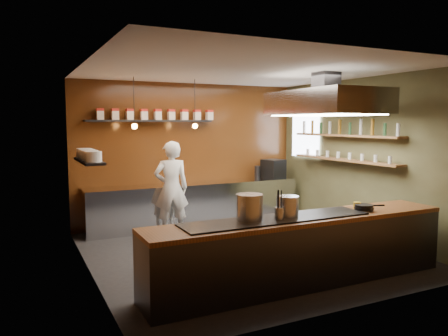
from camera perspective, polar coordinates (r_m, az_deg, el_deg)
floor at (r=7.47m, az=2.75°, el=-10.91°), size 5.00×5.00×0.00m
back_wall at (r=9.45m, az=-4.48°, el=1.88°), size 5.00×0.00×5.00m
left_wall at (r=6.38m, az=-17.31°, el=-0.32°), size 0.00×5.00×5.00m
right_wall at (r=8.66m, az=17.49°, el=1.26°), size 0.00×5.00×5.00m
ceiling at (r=7.20m, az=2.87°, el=12.59°), size 5.00×5.00×0.00m
window_pane at (r=9.91m, az=10.59°, el=4.31°), size 0.00×1.00×1.00m
prep_counter at (r=9.28m, az=-3.68°, el=-4.73°), size 4.60×0.65×0.90m
pass_counter at (r=6.04m, az=10.13°, el=-10.50°), size 4.40×0.72×0.94m
tin_shelf at (r=9.00m, az=-9.56°, el=6.08°), size 2.60×0.26×0.04m
plate_shelf at (r=7.38m, az=-17.26°, el=0.89°), size 0.30×1.40×0.04m
bottle_shelf_upper at (r=8.75m, az=15.46°, el=4.12°), size 0.26×2.80×0.04m
bottle_shelf_lower at (r=8.78m, az=15.38°, el=1.05°), size 0.26×2.80×0.04m
extractor_hood at (r=7.55m, az=13.12°, el=8.36°), size 1.20×2.00×0.72m
pendant_left at (r=8.23m, az=-11.61°, el=5.72°), size 0.10×0.10×0.95m
pendant_right at (r=8.61m, az=-3.81°, el=5.84°), size 0.10×0.10×0.95m
storage_tins at (r=9.04m, az=-8.66°, el=6.93°), size 2.43×0.13×0.22m
plate_stacks at (r=7.38m, az=-17.28°, el=1.66°), size 0.26×1.16×0.16m
bottles at (r=8.75m, az=15.49°, el=5.04°), size 0.06×2.66×0.24m
wine_glasses at (r=8.77m, az=15.39°, el=1.61°), size 0.07×2.37×0.13m
stockpot_large at (r=5.54m, az=3.38°, el=-5.11°), size 0.42×0.42×0.33m
stockpot_small at (r=5.80m, az=8.29°, el=-4.96°), size 0.33×0.33×0.27m
utensil_crock at (r=5.59m, az=7.23°, el=-5.93°), size 0.14×0.14×0.16m
frying_pan at (r=6.53m, az=17.85°, el=-4.88°), size 0.43×0.27×0.07m
butter_jar at (r=6.63m, az=16.98°, el=-4.71°), size 0.12×0.12×0.10m
espresso_machine at (r=9.97m, az=6.46°, el=-0.13°), size 0.53×0.51×0.43m
chef at (r=8.47m, az=-6.89°, el=-2.64°), size 0.72×0.53×1.82m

